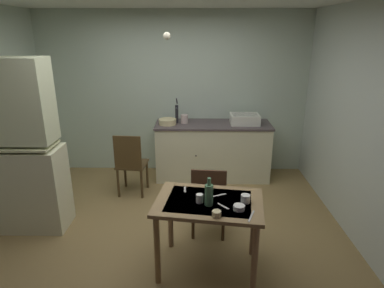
{
  "coord_description": "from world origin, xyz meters",
  "views": [
    {
      "loc": [
        0.38,
        -3.38,
        2.26
      ],
      "look_at": [
        0.32,
        0.11,
        1.06
      ],
      "focal_mm": 30.88,
      "sensor_mm": 36.0,
      "label": 1
    }
  ],
  "objects": [
    {
      "name": "serving_bowl_wide",
      "position": [
        0.76,
        -0.79,
        0.77
      ],
      "size": [
        0.1,
        0.1,
        0.05
      ],
      "primitive_type": "cylinder",
      "color": "white",
      "rests_on": "dining_table"
    },
    {
      "name": "chair_far_side",
      "position": [
        0.52,
        -0.05,
        0.47
      ],
      "size": [
        0.43,
        0.43,
        0.86
      ],
      "color": "#4B321B",
      "rests_on": "ground"
    },
    {
      "name": "stoneware_crock",
      "position": [
        0.18,
        1.61,
        0.96
      ],
      "size": [
        0.11,
        0.11,
        0.13
      ],
      "primitive_type": "cylinder",
      "color": "beige",
      "rests_on": "counter_cabinet"
    },
    {
      "name": "teaspoon_by_cup",
      "position": [
        0.6,
        -0.52,
        0.75
      ],
      "size": [
        0.15,
        0.08,
        0.0
      ],
      "primitive_type": "cube",
      "rotation": [
        0.0,
        0.0,
        0.42
      ],
      "color": "beige",
      "rests_on": "dining_table"
    },
    {
      "name": "teacup_mint",
      "position": [
        0.83,
        -0.65,
        0.79
      ],
      "size": [
        0.09,
        0.09,
        0.08
      ],
      "primitive_type": "cylinder",
      "color": "white",
      "rests_on": "dining_table"
    },
    {
      "name": "glass_bottle",
      "position": [
        0.49,
        -0.7,
        0.86
      ],
      "size": [
        0.08,
        0.08,
        0.27
      ],
      "color": "#4C7F56",
      "rests_on": "dining_table"
    },
    {
      "name": "mixing_bowl_counter",
      "position": [
        -0.08,
        1.54,
        0.94
      ],
      "size": [
        0.27,
        0.27,
        0.08
      ],
      "primitive_type": "cylinder",
      "color": "beige",
      "rests_on": "counter_cabinet"
    },
    {
      "name": "pendant_bulb",
      "position": [
        0.05,
        0.29,
        2.21
      ],
      "size": [
        0.08,
        0.08,
        0.08
      ],
      "primitive_type": "sphere",
      "color": "#F9EFCC"
    },
    {
      "name": "table_knife",
      "position": [
        0.85,
        -0.9,
        0.75
      ],
      "size": [
        0.09,
        0.19,
        0.0
      ],
      "primitive_type": "cube",
      "rotation": [
        0.0,
        0.0,
        1.19
      ],
      "color": "silver",
      "rests_on": "dining_table"
    },
    {
      "name": "sink_basin",
      "position": [
        1.12,
        1.59,
        0.97
      ],
      "size": [
        0.44,
        0.34,
        0.15
      ],
      "color": "white",
      "rests_on": "counter_cabinet"
    },
    {
      "name": "teacup_cream",
      "position": [
        0.55,
        -0.91,
        0.78
      ],
      "size": [
        0.08,
        0.08,
        0.06
      ],
      "primitive_type": "cylinder",
      "color": "beige",
      "rests_on": "dining_table"
    },
    {
      "name": "mug_tall",
      "position": [
        0.41,
        -0.66,
        0.79
      ],
      "size": [
        0.07,
        0.07,
        0.08
      ],
      "primitive_type": "cylinder",
      "color": "white",
      "rests_on": "dining_table"
    },
    {
      "name": "counter_cabinet",
      "position": [
        0.63,
        1.59,
        0.45
      ],
      "size": [
        1.79,
        0.64,
        0.89
      ],
      "color": "beige",
      "rests_on": "ground"
    },
    {
      "name": "teaspoon_near_bowl",
      "position": [
        0.26,
        -0.4,
        0.75
      ],
      "size": [
        0.02,
        0.12,
        0.0
      ],
      "primitive_type": "cube",
      "rotation": [
        0.0,
        0.0,
        1.6
      ],
      "color": "beige",
      "rests_on": "dining_table"
    },
    {
      "name": "hutch_cabinet",
      "position": [
        -1.65,
        0.1,
        0.94
      ],
      "size": [
        0.94,
        0.44,
        2.01
      ],
      "color": "beige",
      "rests_on": "ground"
    },
    {
      "name": "wall_right",
      "position": [
        2.19,
        0.0,
        1.29
      ],
      "size": [
        0.1,
        3.91,
        2.58
      ],
      "primitive_type": "cube",
      "color": "#BBC5BC",
      "rests_on": "ground"
    },
    {
      "name": "ground_plane",
      "position": [
        0.0,
        0.0,
        0.0
      ],
      "size": [
        5.28,
        5.28,
        0.0
      ],
      "primitive_type": "plane",
      "color": "olive"
    },
    {
      "name": "wall_back",
      "position": [
        0.0,
        1.96,
        1.29
      ],
      "size": [
        4.38,
        0.1,
        2.58
      ],
      "primitive_type": "cube",
      "color": "#B7CAB8",
      "rests_on": "ground"
    },
    {
      "name": "chair_by_counter",
      "position": [
        -0.56,
        0.94,
        0.49
      ],
      "size": [
        0.43,
        0.43,
        0.93
      ],
      "color": "#4B381F",
      "rests_on": "ground"
    },
    {
      "name": "serving_spoon",
      "position": [
        0.62,
        -0.73,
        0.75
      ],
      "size": [
        0.11,
        0.12,
        0.0
      ],
      "primitive_type": "cube",
      "rotation": [
        0.0,
        0.0,
        2.28
      ],
      "color": "beige",
      "rests_on": "dining_table"
    },
    {
      "name": "hand_pump",
      "position": [
        0.06,
        1.63,
        1.06
      ],
      "size": [
        0.05,
        0.27,
        0.39
      ],
      "color": "#232328",
      "rests_on": "counter_cabinet"
    },
    {
      "name": "dining_table",
      "position": [
        0.49,
        -0.63,
        0.64
      ],
      "size": [
        1.09,
        0.81,
        0.75
      ],
      "color": "#95774E",
      "rests_on": "ground"
    }
  ]
}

